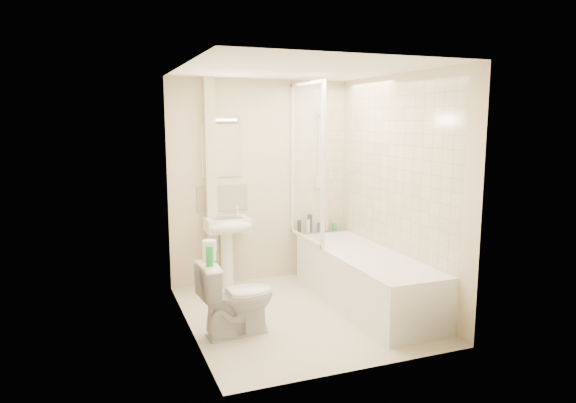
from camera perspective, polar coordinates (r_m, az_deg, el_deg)
name	(u,v)px	position (r m, az deg, el deg)	size (l,w,h in m)	color
floor	(300,314)	(5.29, 1.35, -12.35)	(2.50, 2.50, 0.00)	beige
wall_back	(261,182)	(6.15, -3.03, 2.22)	(2.20, 0.02, 2.40)	beige
wall_left	(187,203)	(4.68, -11.16, -0.12)	(0.02, 2.50, 2.40)	beige
wall_right	(398,191)	(5.49, 12.08, 1.20)	(0.02, 2.50, 2.40)	beige
ceiling	(301,69)	(4.95, 1.45, 14.49)	(2.20, 2.50, 0.02)	white
tile_back	(319,161)	(6.38, 3.42, 4.50)	(0.70, 0.01, 1.75)	beige
tile_right	(396,169)	(5.48, 11.90, 3.56)	(0.01, 2.10, 1.75)	beige
pipe_boxing	(211,185)	(5.93, -8.57, 1.88)	(0.12, 0.12, 2.40)	beige
splashback	(222,198)	(6.03, -7.30, 0.40)	(0.60, 0.01, 0.30)	beige
mirror	(221,151)	(5.97, -7.41, 5.62)	(0.46, 0.01, 0.60)	white
strip_light	(221,118)	(5.94, -7.43, 9.17)	(0.42, 0.07, 0.07)	silver
bathtub	(365,277)	(5.53, 8.54, -8.32)	(0.70, 2.10, 0.55)	white
shower_screen	(306,163)	(5.84, 2.07, 4.33)	(0.04, 0.92, 1.80)	white
shower_fixture	(320,152)	(6.33, 3.59, 5.56)	(0.10, 0.16, 0.99)	white
pedestal_sink	(228,233)	(5.88, -6.71, -3.45)	(0.49, 0.46, 0.94)	white
bottle_black_a	(299,227)	(6.31, 1.26, -2.81)	(0.05, 0.05, 0.17)	black
bottle_white_a	(309,226)	(6.36, 2.32, -2.71)	(0.06, 0.06, 0.17)	white
bottle_black_b	(310,224)	(6.36, 2.43, -2.46)	(0.06, 0.06, 0.22)	black
bottle_blue	(319,227)	(6.42, 3.46, -2.86)	(0.05, 0.05, 0.11)	navy
bottle_cream	(326,225)	(6.46, 4.29, -2.61)	(0.05, 0.05, 0.15)	beige
bottle_green	(335,227)	(6.51, 5.19, -2.79)	(0.05, 0.05, 0.09)	green
toilet	(237,297)	(4.74, -5.72, -10.52)	(0.72, 0.45, 0.69)	white
toilet_roll_lower	(209,255)	(4.66, -8.74, -5.88)	(0.12, 0.12, 0.09)	white
toilet_roll_upper	(209,245)	(4.63, -8.72, -4.83)	(0.12, 0.12, 0.09)	white
green_bottle	(210,256)	(4.45, -8.71, -6.01)	(0.06, 0.06, 0.18)	green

